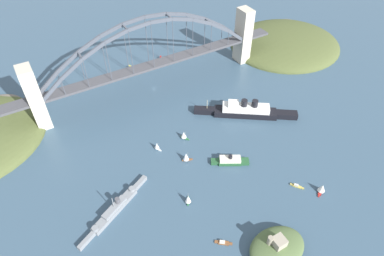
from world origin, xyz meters
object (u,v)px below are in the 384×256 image
(small_boat_5, at_px, (157,146))
(small_boat_4, at_px, (186,157))
(harbor_arch_bridge, at_px, (151,62))
(small_boat_1, at_px, (188,199))
(seaplane_taxiing_near_bridge, at_px, (161,59))
(seaplane_second_in_formation, at_px, (132,68))
(harbor_ferry_steamer, at_px, (230,161))
(fort_island_mid_harbor, at_px, (277,247))
(small_boat_0, at_px, (184,135))
(small_boat_6, at_px, (223,243))
(ocean_liner, at_px, (246,111))
(naval_cruiser, at_px, (115,209))
(small_boat_2, at_px, (322,188))
(small_boat_3, at_px, (297,186))

(small_boat_5, bearing_deg, small_boat_4, 122.46)
(harbor_arch_bridge, bearing_deg, small_boat_1, 74.66)
(seaplane_taxiing_near_bridge, distance_m, seaplane_second_in_formation, 36.97)
(harbor_ferry_steamer, relative_size, fort_island_mid_harbor, 0.77)
(small_boat_0, distance_m, small_boat_6, 104.61)
(small_boat_1, bearing_deg, harbor_arch_bridge, -105.34)
(harbor_arch_bridge, bearing_deg, ocean_liner, 125.12)
(naval_cruiser, bearing_deg, small_boat_1, 157.99)
(seaplane_taxiing_near_bridge, relative_size, small_boat_2, 1.00)
(harbor_ferry_steamer, distance_m, small_boat_6, 72.65)
(small_boat_2, height_order, small_boat_6, small_boat_2)
(harbor_ferry_steamer, bearing_deg, fort_island_mid_harbor, 77.15)
(seaplane_taxiing_near_bridge, xyz_separation_m, small_boat_2, (-23.23, 229.09, 2.40))
(harbor_ferry_steamer, xyz_separation_m, small_boat_0, (19.23, -44.40, 1.31))
(small_boat_4, distance_m, small_boat_5, 28.31)
(ocean_liner, bearing_deg, small_boat_3, 79.46)
(small_boat_2, distance_m, small_boat_3, 18.30)
(small_boat_6, bearing_deg, small_boat_4, -100.82)
(seaplane_taxiing_near_bridge, height_order, small_boat_4, small_boat_4)
(ocean_liner, xyz_separation_m, seaplane_second_in_formation, (64.07, -126.74, -3.14))
(ocean_liner, height_order, small_boat_1, ocean_liner)
(ocean_liner, bearing_deg, small_boat_1, 31.52)
(small_boat_2, bearing_deg, seaplane_second_in_formation, -75.23)
(naval_cruiser, relative_size, small_boat_4, 6.77)
(small_boat_4, height_order, small_boat_5, small_boat_4)
(small_boat_2, distance_m, small_boat_6, 88.54)
(ocean_liner, bearing_deg, harbor_arch_bridge, -54.88)
(fort_island_mid_harbor, bearing_deg, small_boat_6, -39.62)
(small_boat_3, height_order, small_boat_5, small_boat_5)
(small_boat_3, height_order, small_boat_6, small_boat_3)
(ocean_liner, bearing_deg, harbor_ferry_steamer, 42.03)
(small_boat_2, bearing_deg, naval_cruiser, -23.65)
(harbor_ferry_steamer, bearing_deg, small_boat_5, -44.13)
(seaplane_taxiing_near_bridge, xyz_separation_m, small_boat_0, (39.32, 125.72, 2.09))
(ocean_liner, relative_size, small_boat_4, 8.87)
(ocean_liner, xyz_separation_m, small_boat_1, (96.61, 59.25, -1.05))
(harbor_arch_bridge, height_order, seaplane_taxiing_near_bridge, harbor_arch_bridge)
(harbor_arch_bridge, xyz_separation_m, seaplane_taxiing_near_bridge, (-30.70, -45.37, -30.65))
(small_boat_4, xyz_separation_m, small_boat_5, (15.19, -23.88, -0.71))
(harbor_arch_bridge, bearing_deg, small_boat_6, 79.24)
(fort_island_mid_harbor, height_order, seaplane_taxiing_near_bridge, fort_island_mid_harbor)
(ocean_liner, bearing_deg, fort_island_mid_harbor, 61.82)
(ocean_liner, xyz_separation_m, small_boat_0, (66.43, -1.85, -1.45))
(seaplane_taxiing_near_bridge, distance_m, small_boat_4, 158.09)
(ocean_liner, height_order, fort_island_mid_harbor, ocean_liner)
(small_boat_6, bearing_deg, harbor_ferry_steamer, -128.41)
(small_boat_2, distance_m, small_boat_4, 108.23)
(fort_island_mid_harbor, distance_m, small_boat_4, 100.36)
(ocean_liner, distance_m, naval_cruiser, 151.17)
(harbor_arch_bridge, xyz_separation_m, small_boat_5, (34.94, 80.55, -28.64))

